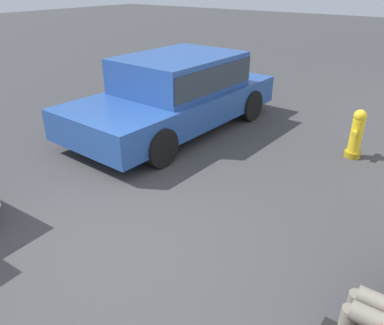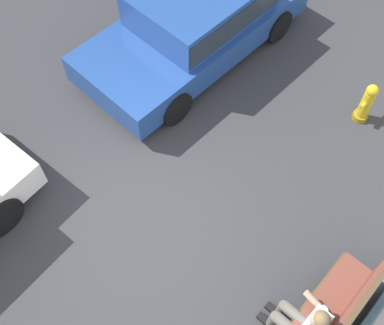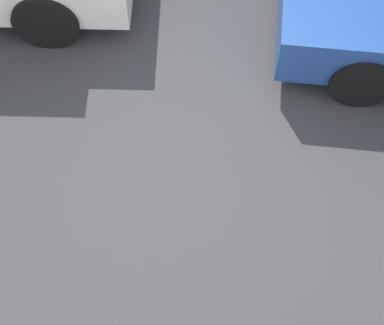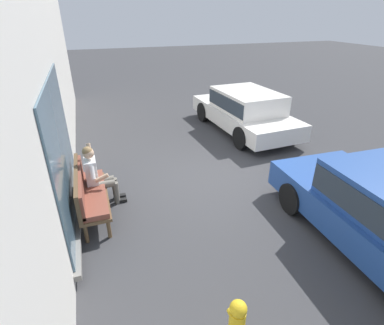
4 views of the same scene
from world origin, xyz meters
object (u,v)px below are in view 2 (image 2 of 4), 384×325
(parked_car_near, at_px, (196,18))
(fire_hydrant, at_px, (366,103))
(person_on_phone, at_px, (304,324))
(bench, at_px, (333,318))

(parked_car_near, distance_m, fire_hydrant, 3.24)
(person_on_phone, relative_size, fire_hydrant, 1.64)
(person_on_phone, distance_m, fire_hydrant, 3.93)
(fire_hydrant, bearing_deg, parked_car_near, -77.80)
(person_on_phone, relative_size, parked_car_near, 0.30)
(person_on_phone, height_order, fire_hydrant, person_on_phone)
(bench, bearing_deg, parked_car_near, -119.82)
(person_on_phone, bearing_deg, bench, 147.23)
(bench, xyz_separation_m, parked_car_near, (-2.67, -4.66, 0.20))
(bench, xyz_separation_m, fire_hydrant, (-3.35, -1.51, -0.17))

